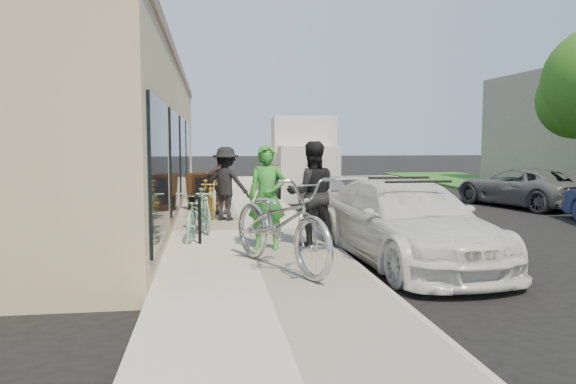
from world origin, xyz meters
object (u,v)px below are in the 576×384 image
sedan_silver (327,194)px  cruiser_bike_a (203,210)px  moving_truck (302,160)px  man_standing (312,194)px  sandwich_board (200,191)px  sedan_white (406,222)px  bike_rack (196,214)px  cruiser_bike_b (197,214)px  bystander_b (221,184)px  far_car_gray (521,187)px  bystander_a (226,184)px  woman_rider (267,197)px  tandem_bike (281,222)px  cruiser_bike_c (208,200)px

sedan_silver → cruiser_bike_a: size_ratio=2.06×
moving_truck → man_standing: (-1.71, -11.13, -0.20)m
sandwich_board → sedan_white: bearing=-84.7°
bike_rack → cruiser_bike_b: size_ratio=0.50×
bystander_b → far_car_gray: bearing=10.3°
bike_rack → moving_truck: 11.07m
moving_truck → bystander_a: size_ratio=3.48×
woman_rider → man_standing: size_ratio=0.97×
far_car_gray → tandem_bike: 11.57m
bike_rack → far_car_gray: far_car_gray is taller
cruiser_bike_a → cruiser_bike_b: bearing=-110.3°
man_standing → sandwich_board: bearing=-69.7°
tandem_bike → bike_rack: bearing=94.4°
sedan_silver → woman_rider: bearing=-115.4°
bystander_b → woman_rider: bearing=-81.1°
sedan_silver → tandem_bike: 7.73m
cruiser_bike_a → bystander_a: size_ratio=0.85×
moving_truck → tandem_bike: size_ratio=2.28×
tandem_bike → bystander_a: size_ratio=1.52×
sandwich_board → woman_rider: woman_rider is taller
far_car_gray → bystander_a: bearing=0.5°
far_car_gray → cruiser_bike_b: far_car_gray is taller
tandem_bike → woman_rider: (-0.05, 1.52, 0.21)m
cruiser_bike_a → bystander_a: bearing=61.2°
sedan_white → moving_truck: 12.11m
tandem_bike → bystander_b: size_ratio=1.72×
moving_truck → sedan_silver: bearing=-87.5°
tandem_bike → man_standing: 1.90m
cruiser_bike_c → bystander_b: (0.34, 0.90, 0.30)m
man_standing → cruiser_bike_c: bearing=-63.9°
sedan_white → woman_rider: bearing=155.5°
man_standing → bystander_b: bearing=-72.2°
bike_rack → man_standing: (2.08, -0.74, 0.42)m
far_car_gray → man_standing: man_standing is taller
bike_rack → bystander_b: (0.56, 3.87, 0.25)m
moving_truck → woman_rider: 11.61m
sedan_silver → man_standing: (-1.50, -5.67, 0.57)m
woman_rider → cruiser_bike_a: woman_rider is taller
woman_rider → sedan_silver: bearing=80.6°
far_car_gray → man_standing: (-7.70, -6.15, 0.50)m
sedan_white → tandem_bike: (-2.21, -0.75, 0.16)m
bike_rack → moving_truck: (3.78, 10.39, 0.61)m
sandwich_board → bystander_a: 2.11m
bike_rack → sandwich_board: 4.70m
bike_rack → cruiser_bike_a: (0.13, 1.14, -0.08)m
man_standing → bystander_a: man_standing is taller
woman_rider → cruiser_bike_a: 2.41m
sandwich_board → moving_truck: size_ratio=0.16×
tandem_bike → bystander_a: bearing=73.7°
cruiser_bike_c → woman_rider: bearing=-86.8°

